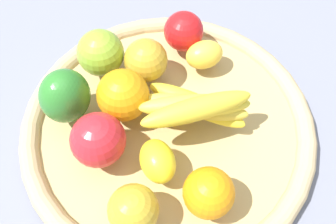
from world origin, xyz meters
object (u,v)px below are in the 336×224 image
(orange_1, at_px, (123,95))
(lemon_0, at_px, (204,55))
(apple_2, at_px, (101,53))
(apple_3, at_px, (182,31))
(lemon_1, at_px, (159,161))
(apple_1, at_px, (146,60))
(banana_bunch, at_px, (195,107))
(bell_pepper, at_px, (65,96))
(apple_0, at_px, (133,210))
(apple_4, at_px, (98,140))
(orange_0, at_px, (209,193))

(orange_1, relative_size, lemon_0, 1.25)
(orange_1, height_order, apple_2, orange_1)
(apple_3, xyz_separation_m, lemon_1, (-0.00, 0.24, -0.01))
(apple_1, xyz_separation_m, banana_bunch, (-0.09, 0.08, 0.00))
(orange_1, bearing_deg, apple_1, -104.15)
(bell_pepper, bearing_deg, apple_1, 157.95)
(lemon_0, bearing_deg, apple_1, 22.76)
(apple_0, height_order, apple_4, apple_4)
(orange_1, distance_m, apple_1, 0.08)
(apple_2, bearing_deg, banana_bunch, 154.49)
(banana_bunch, xyz_separation_m, apple_0, (0.06, 0.16, -0.01))
(lemon_1, relative_size, apple_2, 0.86)
(banana_bunch, height_order, apple_4, banana_bunch)
(apple_3, distance_m, apple_2, 0.14)
(apple_4, xyz_separation_m, orange_0, (-0.16, 0.05, -0.01))
(banana_bunch, relative_size, orange_0, 2.44)
(apple_1, height_order, orange_0, apple_1)
(orange_1, relative_size, apple_4, 1.02)
(apple_1, bearing_deg, apple_0, 97.87)
(lemon_1, xyz_separation_m, apple_4, (0.09, -0.01, 0.01))
(bell_pepper, height_order, apple_4, bell_pepper)
(orange_0, relative_size, apple_2, 0.89)
(apple_3, height_order, apple_4, apple_4)
(apple_0, distance_m, orange_0, 0.10)
(apple_1, bearing_deg, banana_bunch, 138.97)
(apple_3, xyz_separation_m, banana_bunch, (-0.04, 0.15, 0.01))
(apple_4, relative_size, lemon_0, 1.24)
(apple_0, bearing_deg, apple_3, -92.45)
(apple_3, bearing_deg, apple_1, 58.01)
(orange_1, bearing_deg, banana_bunch, 178.68)
(banana_bunch, bearing_deg, apple_0, 70.78)
(orange_1, xyz_separation_m, orange_0, (-0.14, 0.13, -0.01))
(orange_1, relative_size, apple_2, 1.04)
(orange_1, relative_size, lemon_1, 1.21)
(apple_2, height_order, lemon_0, apple_2)
(bell_pepper, height_order, lemon_0, bell_pepper)
(apple_3, distance_m, lemon_1, 0.24)
(orange_1, xyz_separation_m, apple_3, (-0.07, -0.15, -0.01))
(apple_1, relative_size, banana_bunch, 0.42)
(orange_1, distance_m, orange_0, 0.19)
(apple_2, bearing_deg, lemon_0, -167.15)
(orange_1, bearing_deg, apple_2, -53.81)
(orange_1, height_order, apple_4, orange_1)
(apple_0, xyz_separation_m, lemon_0, (-0.06, -0.28, -0.01))
(apple_3, height_order, lemon_0, apple_3)
(apple_3, distance_m, apple_0, 0.32)
(banana_bunch, bearing_deg, apple_4, 31.46)
(banana_bunch, distance_m, apple_0, 0.17)
(orange_1, relative_size, apple_3, 1.17)
(lemon_0, bearing_deg, apple_3, -39.87)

